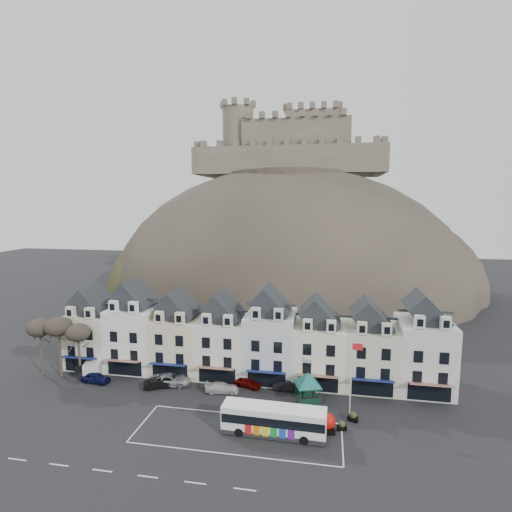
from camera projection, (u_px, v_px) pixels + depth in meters
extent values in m
plane|color=black|center=(217.00, 437.00, 42.10)|extent=(300.00, 300.00, 0.00)
cube|color=silver|center=(238.00, 433.00, 42.96)|extent=(22.00, 7.50, 0.01)
cube|color=silver|center=(96.00, 337.00, 61.42)|extent=(6.80, 8.00, 8.00)
cube|color=#21252A|center=(94.00, 304.00, 60.72)|extent=(6.80, 5.76, 2.80)
cube|color=silver|center=(71.00, 312.00, 57.52)|extent=(1.20, 0.80, 1.60)
cube|color=silver|center=(90.00, 313.00, 56.99)|extent=(1.20, 0.80, 1.60)
cube|color=black|center=(81.00, 364.00, 57.85)|extent=(5.10, 0.06, 2.20)
cube|color=navy|center=(78.00, 358.00, 57.03)|extent=(5.10, 1.29, 0.43)
cube|color=white|center=(137.00, 336.00, 60.12)|extent=(6.80, 8.00, 9.20)
cube|color=#21252A|center=(136.00, 299.00, 59.34)|extent=(6.80, 5.76, 2.80)
cube|color=white|center=(114.00, 306.00, 56.14)|extent=(1.20, 0.80, 1.60)
cube|color=white|center=(133.00, 307.00, 55.61)|extent=(1.20, 0.80, 1.60)
cube|color=black|center=(125.00, 368.00, 56.64)|extent=(5.10, 0.06, 2.20)
cube|color=maroon|center=(122.00, 361.00, 55.81)|extent=(5.10, 1.29, 0.43)
cube|color=beige|center=(180.00, 343.00, 58.99)|extent=(6.80, 8.00, 8.00)
cube|color=#21252A|center=(179.00, 309.00, 58.29)|extent=(6.80, 5.76, 2.80)
cube|color=beige|center=(159.00, 317.00, 55.09)|extent=(1.20, 0.80, 1.60)
cube|color=beige|center=(180.00, 318.00, 54.55)|extent=(1.20, 0.80, 1.60)
cube|color=black|center=(170.00, 371.00, 55.42)|extent=(5.10, 0.06, 2.20)
cube|color=navy|center=(168.00, 364.00, 54.59)|extent=(5.10, 1.29, 0.43)
cube|color=white|center=(224.00, 346.00, 57.77)|extent=(6.80, 8.00, 8.00)
cube|color=#21252A|center=(224.00, 311.00, 57.07)|extent=(6.80, 5.76, 2.80)
cube|color=white|center=(207.00, 320.00, 53.87)|extent=(1.20, 0.80, 1.60)
cube|color=white|center=(228.00, 321.00, 53.33)|extent=(1.20, 0.80, 1.60)
cube|color=black|center=(217.00, 375.00, 54.20)|extent=(5.10, 0.06, 2.20)
cube|color=maroon|center=(216.00, 368.00, 53.38)|extent=(5.10, 1.29, 0.43)
cube|color=silver|center=(271.00, 345.00, 56.47)|extent=(6.80, 8.00, 9.20)
cube|color=#21252A|center=(271.00, 305.00, 55.69)|extent=(6.80, 5.76, 2.80)
cube|color=silver|center=(256.00, 314.00, 52.49)|extent=(1.20, 0.80, 1.60)
cube|color=silver|center=(279.00, 315.00, 51.96)|extent=(1.20, 0.80, 1.60)
cube|color=black|center=(266.00, 379.00, 52.99)|extent=(5.10, 0.06, 2.20)
cube|color=navy|center=(266.00, 372.00, 52.16)|extent=(5.10, 1.29, 0.43)
cube|color=white|center=(319.00, 352.00, 55.33)|extent=(6.80, 8.00, 8.00)
cube|color=#21252A|center=(320.00, 316.00, 54.64)|extent=(6.80, 5.76, 2.80)
cube|color=white|center=(308.00, 325.00, 51.44)|extent=(1.20, 0.80, 1.60)
cube|color=white|center=(331.00, 327.00, 50.90)|extent=(1.20, 0.80, 1.60)
cube|color=black|center=(318.00, 383.00, 51.77)|extent=(5.10, 0.06, 2.20)
cube|color=maroon|center=(318.00, 376.00, 50.94)|extent=(5.10, 1.29, 0.43)
cube|color=beige|center=(370.00, 355.00, 54.12)|extent=(6.80, 8.00, 8.00)
cube|color=#21252A|center=(371.00, 318.00, 53.42)|extent=(6.80, 5.76, 2.80)
cube|color=beige|center=(362.00, 328.00, 50.22)|extent=(1.20, 0.80, 1.60)
cube|color=beige|center=(387.00, 330.00, 49.68)|extent=(1.20, 0.80, 1.60)
cube|color=black|center=(372.00, 388.00, 50.55)|extent=(5.10, 0.06, 2.20)
cube|color=navy|center=(373.00, 380.00, 49.72)|extent=(5.10, 1.29, 0.43)
cube|color=silver|center=(423.00, 355.00, 52.82)|extent=(6.80, 8.00, 9.20)
cube|color=#21252A|center=(426.00, 312.00, 52.04)|extent=(6.80, 5.76, 2.80)
cube|color=silver|center=(420.00, 322.00, 48.84)|extent=(1.20, 0.80, 1.60)
cube|color=silver|center=(446.00, 323.00, 48.30)|extent=(1.20, 0.80, 1.60)
cube|color=black|center=(429.00, 392.00, 49.33)|extent=(5.10, 0.06, 2.20)
cube|color=maroon|center=(431.00, 385.00, 48.51)|extent=(5.10, 1.29, 0.43)
ellipsoid|color=#322D26|center=(287.00, 292.00, 110.33)|extent=(96.00, 76.00, 68.00)
ellipsoid|color=#30371B|center=(204.00, 293.00, 108.42)|extent=(52.00, 44.00, 42.00)
ellipsoid|color=#322D26|center=(375.00, 292.00, 109.93)|extent=(56.00, 48.00, 46.00)
ellipsoid|color=#30371B|center=(264.00, 304.00, 97.40)|extent=(40.00, 28.00, 28.00)
ellipsoid|color=#322D26|center=(323.00, 304.00, 96.84)|extent=(36.00, 28.00, 24.00)
cylinder|color=#322D26|center=(288.00, 178.00, 106.16)|extent=(30.00, 30.00, 3.00)
cube|color=#63594B|center=(287.00, 159.00, 101.66)|extent=(48.00, 2.20, 7.00)
cube|color=#63594B|center=(294.00, 166.00, 121.15)|extent=(48.00, 2.20, 7.00)
cube|color=#63594B|center=(208.00, 164.00, 115.70)|extent=(2.20, 22.00, 7.00)
cube|color=#63594B|center=(379.00, 161.00, 107.11)|extent=(2.20, 22.00, 7.00)
cube|color=#63594B|center=(298.00, 143.00, 110.31)|extent=(28.00, 18.00, 10.00)
cube|color=#63594B|center=(313.00, 138.00, 111.34)|extent=(14.00, 12.00, 13.00)
cylinder|color=#63594B|center=(238.00, 142.00, 109.28)|extent=(8.40, 8.40, 18.00)
cylinder|color=silver|center=(313.00, 104.00, 110.13)|extent=(0.16, 0.16, 5.00)
cylinder|color=#3C3026|center=(42.00, 355.00, 57.14)|extent=(0.32, 0.32, 5.74)
ellipsoid|color=#383028|center=(40.00, 328.00, 56.59)|extent=(3.61, 3.61, 2.54)
cylinder|color=#3C3026|center=(60.00, 356.00, 56.59)|extent=(0.32, 0.32, 6.02)
ellipsoid|color=#383028|center=(58.00, 327.00, 56.01)|extent=(3.78, 3.78, 2.67)
cylinder|color=#3C3026|center=(80.00, 359.00, 56.09)|extent=(0.32, 0.32, 5.46)
ellipsoid|color=#383028|center=(78.00, 332.00, 55.56)|extent=(3.43, 3.43, 2.42)
cube|color=#262628|center=(274.00, 431.00, 42.66)|extent=(11.16, 2.87, 0.50)
cube|color=white|center=(274.00, 418.00, 42.46)|extent=(11.16, 2.82, 2.54)
cube|color=black|center=(274.00, 417.00, 42.44)|extent=(10.94, 2.89, 0.96)
cube|color=white|center=(274.00, 408.00, 42.31)|extent=(10.93, 2.72, 0.25)
cube|color=orange|center=(326.00, 415.00, 41.20)|extent=(0.09, 1.21, 0.28)
cylinder|color=black|center=(304.00, 440.00, 40.86)|extent=(0.98, 0.35, 0.97)
cylinder|color=black|center=(306.00, 428.00, 43.07)|extent=(0.98, 0.35, 0.97)
cylinder|color=black|center=(239.00, 432.00, 42.27)|extent=(0.98, 0.35, 0.97)
cylinder|color=black|center=(244.00, 421.00, 44.48)|extent=(0.98, 0.35, 0.97)
cube|color=#103220|center=(296.00, 389.00, 50.58)|extent=(0.17, 0.17, 2.16)
cube|color=#103220|center=(314.00, 388.00, 50.89)|extent=(0.17, 0.17, 2.16)
cube|color=#103220|center=(300.00, 399.00, 48.19)|extent=(0.17, 0.17, 2.16)
cube|color=#103220|center=(320.00, 397.00, 48.49)|extent=(0.17, 0.17, 2.16)
cube|color=#103220|center=(308.00, 385.00, 49.39)|extent=(3.74, 3.74, 0.11)
cone|color=#124D4E|center=(308.00, 379.00, 49.28)|extent=(5.68, 5.68, 1.62)
cube|color=black|center=(327.00, 430.00, 43.06)|extent=(1.71, 1.71, 0.55)
sphere|color=#BE0F0A|center=(327.00, 421.00, 42.92)|extent=(1.71, 1.71, 1.71)
cylinder|color=silver|center=(351.00, 378.00, 46.23)|extent=(0.13, 0.13, 8.92)
cube|color=red|center=(357.00, 347.00, 45.57)|extent=(1.23, 0.11, 0.78)
cube|color=silver|center=(96.00, 366.00, 57.51)|extent=(3.56, 5.40, 2.27)
cube|color=black|center=(95.00, 364.00, 57.45)|extent=(1.99, 0.70, 0.97)
cube|color=black|center=(353.00, 419.00, 45.20)|extent=(1.26, 0.91, 0.57)
sphere|color=#30371B|center=(353.00, 415.00, 45.14)|extent=(0.79, 0.79, 0.79)
cube|color=black|center=(342.00, 428.00, 43.45)|extent=(1.11, 0.75, 0.51)
sphere|color=#30371B|center=(342.00, 424.00, 43.40)|extent=(0.71, 0.71, 0.71)
imported|color=#0B0E3A|center=(96.00, 378.00, 54.85)|extent=(4.27, 2.12, 1.40)
imported|color=black|center=(159.00, 383.00, 53.21)|extent=(4.09, 2.85, 1.28)
imported|color=#A0A3A7|center=(170.00, 380.00, 54.06)|extent=(5.75, 3.44, 1.52)
imported|color=silver|center=(222.00, 388.00, 52.01)|extent=(4.60, 2.42, 1.27)
imported|color=#530704|center=(247.00, 382.00, 53.56)|extent=(4.29, 2.90, 1.36)
imported|color=black|center=(288.00, 385.00, 52.58)|extent=(4.19, 1.48, 1.38)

